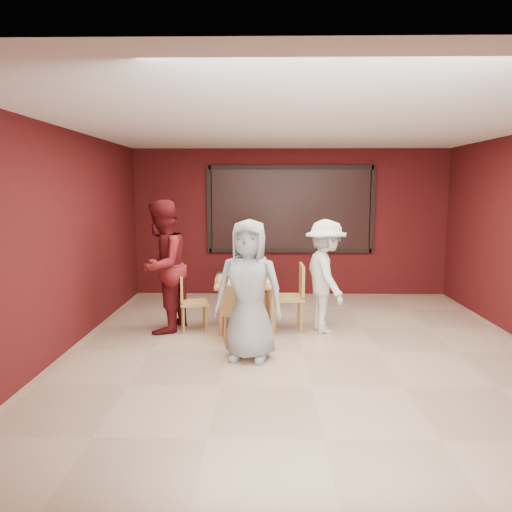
{
  "coord_description": "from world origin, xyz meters",
  "views": [
    {
      "loc": [
        -0.49,
        -6.1,
        2.05
      ],
      "look_at": [
        -0.62,
        1.03,
        1.08
      ],
      "focal_mm": 35.0,
      "sensor_mm": 36.0,
      "label": 1
    }
  ],
  "objects_px": {
    "diner_left": "(162,266)",
    "diner_right": "(326,276)",
    "dining_table": "(245,287)",
    "diner_back": "(249,266)",
    "chair_right": "(293,293)",
    "chair_left": "(189,299)",
    "diner_front": "(249,290)",
    "chair_back": "(243,285)",
    "chair_front": "(238,310)"
  },
  "relations": [
    {
      "from": "dining_table",
      "to": "chair_right",
      "type": "bearing_deg",
      "value": -3.67
    },
    {
      "from": "diner_front",
      "to": "diner_right",
      "type": "distance_m",
      "value": 1.59
    },
    {
      "from": "dining_table",
      "to": "chair_front",
      "type": "bearing_deg",
      "value": -95.95
    },
    {
      "from": "dining_table",
      "to": "diner_front",
      "type": "relative_size",
      "value": 0.57
    },
    {
      "from": "chair_front",
      "to": "diner_left",
      "type": "height_order",
      "value": "diner_left"
    },
    {
      "from": "chair_left",
      "to": "diner_right",
      "type": "bearing_deg",
      "value": -0.33
    },
    {
      "from": "chair_front",
      "to": "diner_left",
      "type": "bearing_deg",
      "value": 154.09
    },
    {
      "from": "chair_left",
      "to": "diner_front",
      "type": "xyz_separation_m",
      "value": [
        0.91,
        -1.2,
        0.38
      ]
    },
    {
      "from": "diner_front",
      "to": "chair_left",
      "type": "bearing_deg",
      "value": 138.67
    },
    {
      "from": "diner_left",
      "to": "diner_right",
      "type": "height_order",
      "value": "diner_left"
    },
    {
      "from": "chair_back",
      "to": "diner_right",
      "type": "height_order",
      "value": "diner_right"
    },
    {
      "from": "chair_front",
      "to": "chair_back",
      "type": "distance_m",
      "value": 1.53
    },
    {
      "from": "chair_left",
      "to": "chair_back",
      "type": "bearing_deg",
      "value": 52.49
    },
    {
      "from": "chair_back",
      "to": "diner_front",
      "type": "distance_m",
      "value": 2.2
    },
    {
      "from": "diner_front",
      "to": "diner_back",
      "type": "bearing_deg",
      "value": 103.44
    },
    {
      "from": "diner_right",
      "to": "diner_back",
      "type": "bearing_deg",
      "value": 28.42
    },
    {
      "from": "diner_front",
      "to": "diner_back",
      "type": "height_order",
      "value": "diner_front"
    },
    {
      "from": "chair_right",
      "to": "diner_back",
      "type": "bearing_deg",
      "value": 118.77
    },
    {
      "from": "chair_left",
      "to": "diner_front",
      "type": "height_order",
      "value": "diner_front"
    },
    {
      "from": "dining_table",
      "to": "diner_front",
      "type": "xyz_separation_m",
      "value": [
        0.09,
        -1.31,
        0.22
      ]
    },
    {
      "from": "diner_left",
      "to": "diner_right",
      "type": "bearing_deg",
      "value": 102.8
    },
    {
      "from": "diner_back",
      "to": "diner_left",
      "type": "relative_size",
      "value": 0.79
    },
    {
      "from": "dining_table",
      "to": "chair_right",
      "type": "relative_size",
      "value": 0.99
    },
    {
      "from": "chair_front",
      "to": "diner_back",
      "type": "height_order",
      "value": "diner_back"
    },
    {
      "from": "diner_left",
      "to": "chair_right",
      "type": "bearing_deg",
      "value": 105.13
    },
    {
      "from": "chair_right",
      "to": "diner_right",
      "type": "height_order",
      "value": "diner_right"
    },
    {
      "from": "chair_left",
      "to": "diner_back",
      "type": "height_order",
      "value": "diner_back"
    },
    {
      "from": "chair_back",
      "to": "diner_front",
      "type": "xyz_separation_m",
      "value": [
        0.17,
        -2.16,
        0.35
      ]
    },
    {
      "from": "chair_front",
      "to": "chair_left",
      "type": "xyz_separation_m",
      "value": [
        -0.75,
        0.57,
        0.02
      ]
    },
    {
      "from": "diner_front",
      "to": "diner_left",
      "type": "distance_m",
      "value": 1.74
    },
    {
      "from": "chair_left",
      "to": "chair_front",
      "type": "bearing_deg",
      "value": -37.19
    },
    {
      "from": "chair_front",
      "to": "chair_right",
      "type": "relative_size",
      "value": 0.82
    },
    {
      "from": "chair_front",
      "to": "diner_front",
      "type": "bearing_deg",
      "value": -75.62
    },
    {
      "from": "chair_back",
      "to": "chair_right",
      "type": "distance_m",
      "value": 1.18
    },
    {
      "from": "dining_table",
      "to": "diner_front",
      "type": "distance_m",
      "value": 1.33
    },
    {
      "from": "chair_right",
      "to": "diner_left",
      "type": "distance_m",
      "value": 1.92
    },
    {
      "from": "diner_left",
      "to": "diner_right",
      "type": "distance_m",
      "value": 2.34
    },
    {
      "from": "chair_left",
      "to": "diner_back",
      "type": "bearing_deg",
      "value": 57.34
    },
    {
      "from": "chair_back",
      "to": "chair_left",
      "type": "bearing_deg",
      "value": -127.51
    },
    {
      "from": "chair_right",
      "to": "diner_back",
      "type": "relative_size",
      "value": 0.65
    },
    {
      "from": "chair_front",
      "to": "chair_right",
      "type": "xyz_separation_m",
      "value": [
        0.76,
        0.63,
        0.1
      ]
    },
    {
      "from": "dining_table",
      "to": "diner_back",
      "type": "xyz_separation_m",
      "value": [
        0.01,
        1.19,
        0.12
      ]
    },
    {
      "from": "diner_back",
      "to": "chair_left",
      "type": "bearing_deg",
      "value": 49.76
    },
    {
      "from": "diner_back",
      "to": "diner_right",
      "type": "xyz_separation_m",
      "value": [
        1.13,
        -1.3,
        0.06
      ]
    },
    {
      "from": "diner_back",
      "to": "diner_right",
      "type": "relative_size",
      "value": 0.93
    },
    {
      "from": "chair_right",
      "to": "diner_left",
      "type": "relative_size",
      "value": 0.51
    },
    {
      "from": "chair_back",
      "to": "diner_left",
      "type": "height_order",
      "value": "diner_left"
    },
    {
      "from": "dining_table",
      "to": "chair_right",
      "type": "distance_m",
      "value": 0.7
    },
    {
      "from": "chair_right",
      "to": "diner_front",
      "type": "bearing_deg",
      "value": -115.19
    },
    {
      "from": "chair_back",
      "to": "chair_right",
      "type": "xyz_separation_m",
      "value": [
        0.77,
        -0.9,
        0.05
      ]
    }
  ]
}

